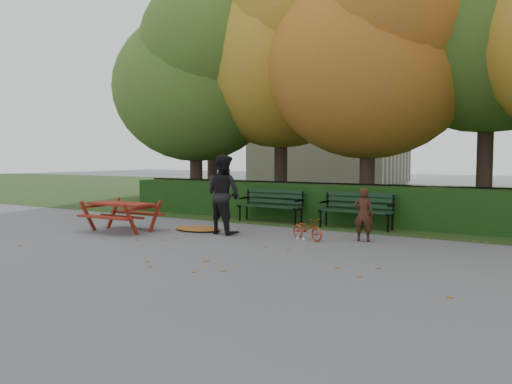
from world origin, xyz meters
The scene contains 18 objects.
ground centered at (0.00, 0.00, 0.00)m, with size 90.00×90.00×0.00m, color slate.
grass_strip centered at (0.00, 14.00, 0.01)m, with size 90.00×90.00×0.00m, color #1F3415.
building_left centered at (-9.00, 26.00, 7.50)m, with size 10.00×7.00×15.00m, color #B1A68D.
hedge centered at (0.00, 4.50, 0.50)m, with size 13.00×0.90×1.00m, color black.
iron_fence centered at (0.00, 5.30, 0.54)m, with size 14.00×0.04×1.02m.
tree_a centered at (-5.19, 5.58, 4.52)m, with size 5.88×5.60×7.48m.
tree_b centered at (-2.44, 6.75, 5.40)m, with size 6.72×6.40×8.79m.
tree_c centered at (0.83, 5.96, 4.82)m, with size 6.30×6.00×8.00m.
tree_d centered at (3.88, 7.23, 5.98)m, with size 7.14×6.80×9.58m.
tree_f centered at (-7.13, 9.24, 5.69)m, with size 6.93×6.60×9.19m.
bench_left centered at (-1.30, 3.70, 0.52)m, with size 1.80×0.57×0.88m.
bench_right centered at (1.10, 3.70, 0.52)m, with size 1.80×0.57×0.88m.
picnic_table centered at (-3.50, 0.37, 0.53)m, with size 1.60×1.29×0.77m.
leaf_pile centered at (-2.07, 1.43, 0.04)m, with size 1.19×0.83×0.08m, color brown.
leaf_scatter centered at (0.00, 0.30, 0.01)m, with size 9.00×5.70×0.01m, color brown, non-canonical shape.
child centered at (1.85, 1.97, 0.56)m, with size 0.41×0.27×1.13m, color #381D12.
adult centered at (-1.25, 1.33, 0.91)m, with size 0.88×0.69×1.81m, color black.
bicycle centered at (0.77, 1.55, 0.23)m, with size 0.31×0.89×0.47m, color #A2280E.
Camera 1 is at (5.26, -8.00, 1.75)m, focal length 35.00 mm.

